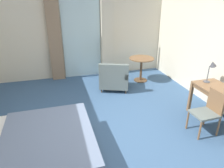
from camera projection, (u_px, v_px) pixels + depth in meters
name	position (u px, v px, depth m)	size (l,w,h in m)	color
ground	(110.00, 135.00, 4.00)	(5.91, 7.20, 0.10)	#38567A
wall_back	(82.00, 33.00, 6.38)	(5.51, 0.12, 2.72)	beige
balcony_glass_door	(82.00, 39.00, 6.37)	(1.17, 0.02, 2.40)	silver
curtain_panel_left	(55.00, 38.00, 6.05)	(0.39, 0.10, 2.58)	#897056
curtain_panel_right	(108.00, 35.00, 6.45)	(0.40, 0.10, 2.58)	beige
bed	(21.00, 152.00, 3.13)	(2.18, 1.77, 1.06)	brown
writing_desk	(224.00, 96.00, 4.01)	(0.60, 1.31, 0.74)	brown
desk_chair	(209.00, 110.00, 3.87)	(0.47, 0.42, 0.86)	slate
desk_lamp	(212.00, 67.00, 4.31)	(0.23, 0.15, 0.48)	#4C4C51
armchair_by_window	(114.00, 78.00, 5.71)	(0.98, 0.93, 0.82)	slate
round_cafe_table	(141.00, 64.00, 6.22)	(0.74, 0.74, 0.73)	brown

